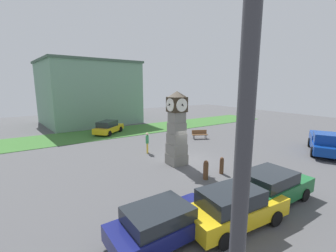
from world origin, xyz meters
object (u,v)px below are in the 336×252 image
object	(u,v)px
clock_tower	(177,130)
car_by_building	(271,186)
bench	(200,134)
pedestrian_near_bench	(147,141)
bollard_mid_row	(206,170)
car_navy_sedan	(163,222)
car_near_tower	(235,207)
car_far_lot	(108,127)
pedestrian_crossing_lot	(242,123)
bollard_near_tower	(222,165)
pickup_truck	(327,142)

from	to	relation	value
clock_tower	car_by_building	distance (m)	7.08
bench	pedestrian_near_bench	distance (m)	7.16
bollard_mid_row	car_navy_sedan	world-z (taller)	car_navy_sedan
car_near_tower	car_far_lot	world-z (taller)	car_near_tower
clock_tower	car_by_building	world-z (taller)	clock_tower
car_far_lot	pedestrian_near_bench	bearing A→B (deg)	-88.20
clock_tower	car_near_tower	world-z (taller)	clock_tower
car_far_lot	pedestrian_near_bench	world-z (taller)	pedestrian_near_bench
clock_tower	pedestrian_crossing_lot	size ratio (longest dim) A/B	3.02
clock_tower	car_far_lot	xyz separation A→B (m)	(-0.80, 12.46, -1.75)
car_by_building	car_far_lot	world-z (taller)	car_by_building
car_near_tower	pedestrian_crossing_lot	world-z (taller)	pedestrian_crossing_lot
bollard_mid_row	car_far_lot	world-z (taller)	car_far_lot
bollard_near_tower	car_navy_sedan	xyz separation A→B (m)	(-6.48, -3.28, 0.17)
car_far_lot	pickup_truck	bearing A→B (deg)	-53.63
bollard_near_tower	car_by_building	bearing A→B (deg)	-99.14
car_by_building	car_near_tower	bearing A→B (deg)	-173.81
car_navy_sedan	bollard_mid_row	bearing A→B (deg)	32.38
clock_tower	pedestrian_crossing_lot	bearing A→B (deg)	20.50
pickup_truck	car_by_building	bearing A→B (deg)	-169.42
clock_tower	bollard_near_tower	bearing A→B (deg)	-65.69
pedestrian_near_bench	bollard_mid_row	bearing A→B (deg)	-86.19
car_far_lot	pedestrian_crossing_lot	bearing A→B (deg)	-27.91
car_near_tower	car_far_lot	bearing A→B (deg)	85.85
pickup_truck	bench	distance (m)	11.06
car_navy_sedan	car_far_lot	size ratio (longest dim) A/B	0.98
bollard_near_tower	pedestrian_near_bench	world-z (taller)	pedestrian_near_bench
car_navy_sedan	car_by_building	distance (m)	5.89
bollard_near_tower	pedestrian_near_bench	xyz separation A→B (m)	(-1.90, 6.52, 0.44)
bollard_near_tower	pickup_truck	distance (m)	10.63
car_near_tower	car_by_building	xyz separation A→B (m)	(3.00, 0.33, -0.01)
car_far_lot	pedestrian_crossing_lot	distance (m)	15.98
car_by_building	pickup_truck	xyz separation A→B (m)	(11.10, 2.07, 0.14)
bollard_near_tower	pickup_truck	size ratio (longest dim) A/B	0.19
bollard_mid_row	car_by_building	size ratio (longest dim) A/B	0.27
bench	pedestrian_near_bench	xyz separation A→B (m)	(-7.00, -1.43, 0.47)
car_by_building	pedestrian_crossing_lot	xyz separation A→B (m)	(12.55, 11.80, 0.19)
pedestrian_crossing_lot	bollard_mid_row	bearing A→B (deg)	-148.76
clock_tower	pickup_truck	xyz separation A→B (m)	(11.87, -4.75, -1.59)
car_far_lot	bollard_near_tower	bearing A→B (deg)	-82.00
car_near_tower	bench	size ratio (longest dim) A/B	2.70
car_near_tower	bench	bearing A→B (deg)	54.16
bollard_mid_row	car_far_lot	size ratio (longest dim) A/B	0.28
bollard_near_tower	clock_tower	bearing A→B (deg)	114.31
bollard_mid_row	pedestrian_crossing_lot	bearing A→B (deg)	31.24
car_navy_sedan	pickup_truck	size ratio (longest dim) A/B	0.71
car_near_tower	car_far_lot	size ratio (longest dim) A/B	1.06
bench	clock_tower	bearing A→B (deg)	-142.88
car_navy_sedan	clock_tower	bearing A→B (deg)	51.15
car_by_building	bench	xyz separation A→B (m)	(5.70, 11.72, -0.27)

